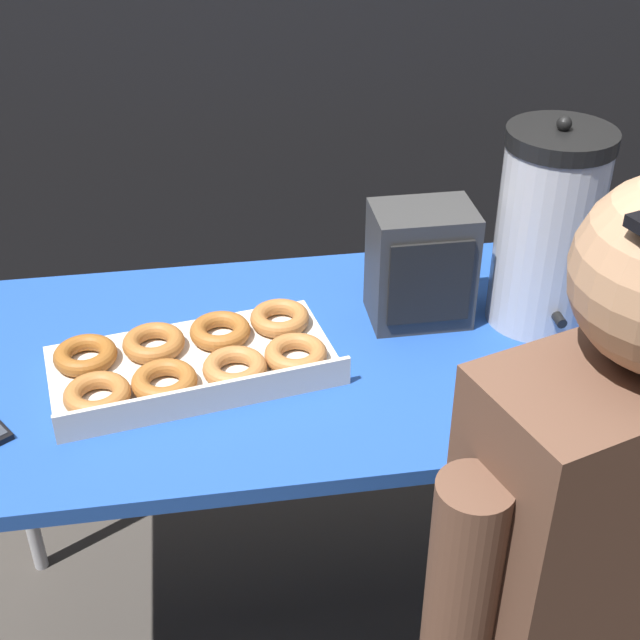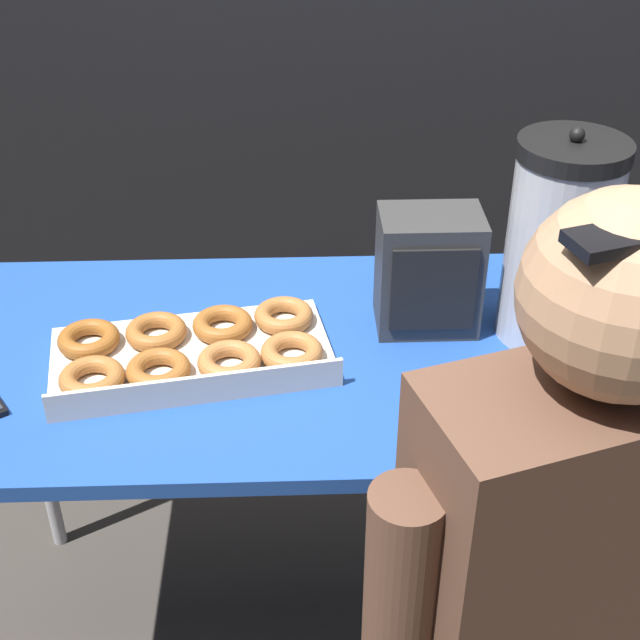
% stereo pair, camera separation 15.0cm
% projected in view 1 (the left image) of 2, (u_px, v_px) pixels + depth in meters
% --- Properties ---
extents(ground_plane, '(12.00, 12.00, 0.00)m').
position_uv_depth(ground_plane, '(362.00, 623.00, 1.97)').
color(ground_plane, '#3D3833').
extents(folding_table, '(1.52, 0.65, 0.75)m').
position_uv_depth(folding_table, '(372.00, 367.00, 1.58)').
color(folding_table, '#1E479E').
rests_on(folding_table, ground).
extents(donut_box, '(0.50, 0.32, 0.05)m').
position_uv_depth(donut_box, '(194.00, 360.00, 1.48)').
color(donut_box, beige).
rests_on(donut_box, folding_table).
extents(coffee_urn, '(0.18, 0.21, 0.38)m').
position_uv_depth(coffee_urn, '(548.00, 229.00, 1.52)').
color(coffee_urn, '#B7B7BC').
rests_on(coffee_urn, folding_table).
extents(space_heater, '(0.18, 0.13, 0.22)m').
position_uv_depth(space_heater, '(421.00, 265.00, 1.57)').
color(space_heater, '#333333').
rests_on(space_heater, folding_table).
extents(person_seated, '(0.50, 0.29, 1.30)m').
position_uv_depth(person_seated, '(584.00, 631.00, 1.20)').
color(person_seated, '#33332D').
rests_on(person_seated, ground).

